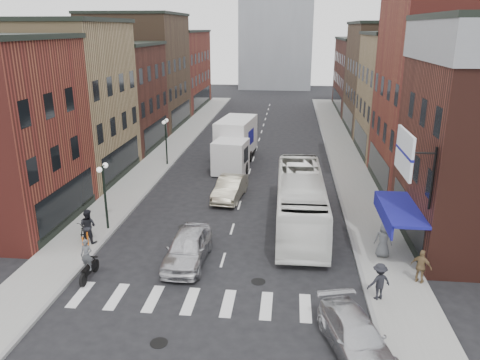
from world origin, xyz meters
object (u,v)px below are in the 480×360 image
billboard_sign (406,154)px  streetlamp_near (104,185)px  parked_bicycle (85,227)px  ped_left_solo (88,226)px  transit_bus (300,200)px  sedan_left_near (188,248)px  motorcycle_rider (88,261)px  curb_car (356,337)px  streetlamp_far (166,133)px  box_truck (235,143)px  ped_right_a (379,281)px  ped_right_c (383,240)px  sedan_left_far (230,188)px  ped_right_b (421,266)px  bike_rack (85,241)px

billboard_sign → streetlamp_near: bearing=167.7°
parked_bicycle → ped_left_solo: ped_left_solo is taller
transit_bus → sedan_left_near: transit_bus is taller
billboard_sign → motorcycle_rider: 15.77m
transit_bus → curb_car: transit_bus is taller
streetlamp_far → box_truck: bearing=10.7°
curb_car → parked_bicycle: curb_car is taller
parked_bicycle → ped_right_a: bearing=-28.7°
ped_right_a → ped_right_c: ped_right_c is taller
box_truck → ped_left_solo: (-6.20, -17.06, -0.78)m
box_truck → sedan_left_far: 8.94m
curb_car → transit_bus: bearing=83.8°
streetlamp_near → ped_right_a: (14.80, -6.13, -1.91)m
ped_left_solo → ped_right_b: (17.32, -2.54, -0.14)m
ped_right_b → ped_left_solo: bearing=23.7°
transit_bus → ped_right_b: 8.56m
parked_bicycle → ped_right_c: ped_right_c is taller
motorcycle_rider → sedan_left_near: 4.92m
bike_rack → ped_right_c: size_ratio=0.42×
ped_right_a → transit_bus: bearing=-91.4°
curb_car → sedan_left_near: bearing=125.5°
transit_bus → sedan_left_near: 8.00m
box_truck → ped_right_a: size_ratio=5.35×
sedan_left_far → ped_right_a: bearing=-49.9°
motorcycle_rider → streetlamp_far: bearing=95.0°
streetlamp_near → sedan_left_near: (5.64, -3.45, -2.07)m
sedan_left_near → sedan_left_far: 9.76m
ped_right_b → ped_right_c: (-1.28, 2.55, 0.11)m
curb_car → streetlamp_far: bearing=104.0°
sedan_left_near → streetlamp_near: bearing=149.5°
box_truck → curb_car: (7.49, -24.82, -1.23)m
billboard_sign → transit_bus: 8.42m
curb_car → ped_right_b: size_ratio=2.79×
curb_car → parked_bicycle: (-14.26, 8.60, -0.03)m
billboard_sign → ped_right_b: bearing=-44.3°
parked_bicycle → ped_left_solo: (0.57, -0.84, 0.49)m
streetlamp_far → parked_bicycle: bearing=-93.4°
sedan_left_far → streetlamp_far: bearing=137.1°
billboard_sign → ped_right_a: billboard_sign is taller
transit_bus → parked_bicycle: 12.76m
box_truck → ped_left_solo: bearing=-102.6°
curb_car → ped_right_c: 8.13m
bike_rack → streetlamp_near: bearing=85.8°
streetlamp_far → sedan_left_far: 10.39m
streetlamp_far → ped_right_a: 25.05m
motorcycle_rider → ped_left_solo: ped_left_solo is taller
sedan_left_far → ped_right_c: 12.27m
ped_left_solo → ped_right_a: ped_left_solo is taller
ped_right_b → motorcycle_rider: bearing=36.2°
billboard_sign → curb_car: 8.67m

